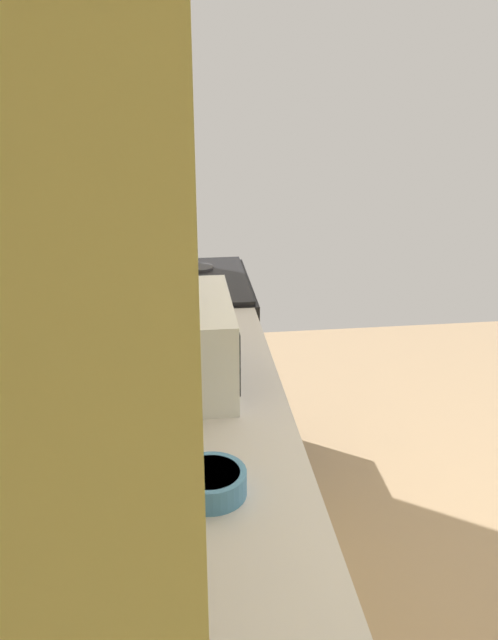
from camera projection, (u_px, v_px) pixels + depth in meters
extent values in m
cube|color=beige|center=(20.00, 326.00, 1.62)|extent=(3.72, 0.12, 2.61)
cube|color=silver|center=(188.00, 556.00, 1.45)|extent=(2.81, 0.65, 0.02)
cube|color=#332819|center=(290.00, 563.00, 2.09)|extent=(0.01, 0.01, 0.84)
cube|color=#332819|center=(268.00, 474.00, 2.51)|extent=(0.01, 0.01, 0.84)
cube|color=#FCDE76|center=(67.00, 58.00, 1.06)|extent=(1.72, 0.31, 0.65)
cube|color=black|center=(181.00, 377.00, 3.21)|extent=(0.66, 0.66, 0.93)
cube|color=black|center=(251.00, 382.00, 3.27)|extent=(0.52, 0.01, 0.51)
cube|color=black|center=(177.00, 282.00, 3.03)|extent=(0.63, 0.62, 0.02)
cube|color=black|center=(105.00, 267.00, 2.97)|extent=(0.63, 0.04, 0.18)
cylinder|color=#38383D|center=(205.00, 288.00, 2.91)|extent=(0.11, 0.11, 0.01)
cylinder|color=#38383D|center=(201.00, 267.00, 3.17)|extent=(0.11, 0.11, 0.01)
cylinder|color=#38383D|center=(149.00, 291.00, 2.88)|extent=(0.11, 0.11, 0.01)
cylinder|color=#38383D|center=(150.00, 269.00, 3.15)|extent=(0.11, 0.11, 0.01)
cube|color=white|center=(170.00, 344.00, 2.10)|extent=(0.46, 0.38, 0.28)
cube|color=black|center=(234.00, 346.00, 2.08)|extent=(0.29, 0.01, 0.19)
cube|color=#2D2D33|center=(228.00, 319.00, 2.29)|extent=(0.08, 0.01, 0.19)
cylinder|color=#4C8CBF|center=(210.00, 483.00, 1.62)|extent=(0.17, 0.17, 0.06)
cylinder|color=#4794CB|center=(210.00, 477.00, 1.61)|extent=(0.14, 0.14, 0.03)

